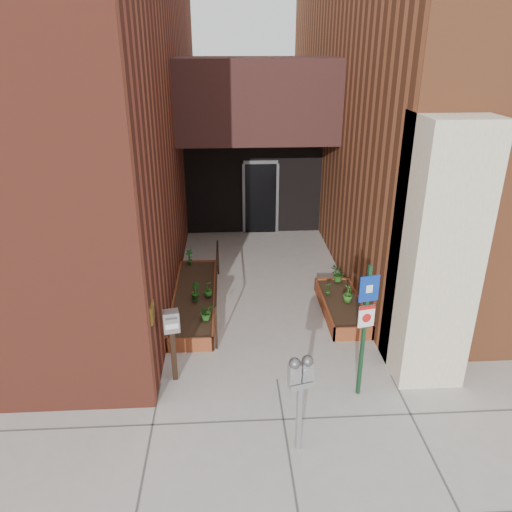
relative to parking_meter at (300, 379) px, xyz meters
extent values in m
plane|color=#9E9991|center=(-0.14, 1.59, -1.20)|extent=(80.00, 80.00, 0.00)
cube|color=maroon|center=(-6.14, 8.29, 3.80)|extent=(8.00, 14.60, 10.00)
cube|color=brown|center=(5.86, 8.74, 3.80)|extent=(8.00, 13.70, 10.00)
cube|color=#BBAE8F|center=(2.41, 1.79, 1.00)|extent=(1.10, 1.20, 4.40)
cube|color=black|center=(-0.14, 7.59, 2.80)|extent=(4.20, 2.00, 2.00)
cube|color=black|center=(-0.14, 8.99, 0.30)|extent=(4.00, 0.30, 3.00)
cube|color=black|center=(0.06, 8.81, -0.15)|extent=(0.90, 0.06, 2.10)
cube|color=#B79338|center=(-2.13, 1.39, 0.30)|extent=(0.04, 0.30, 0.30)
cube|color=maroon|center=(-1.69, 2.51, -1.05)|extent=(0.90, 0.04, 0.30)
cube|color=maroon|center=(-1.69, 6.07, -1.05)|extent=(0.90, 0.04, 0.30)
cube|color=maroon|center=(-2.12, 4.29, -1.05)|extent=(0.04, 3.60, 0.30)
cube|color=maroon|center=(-1.26, 4.29, -1.05)|extent=(0.04, 3.60, 0.30)
cube|color=black|center=(-1.69, 4.29, -1.07)|extent=(0.82, 3.52, 0.26)
cube|color=maroon|center=(1.46, 2.71, -1.05)|extent=(0.80, 0.04, 0.30)
cube|color=maroon|center=(1.46, 4.87, -1.05)|extent=(0.80, 0.04, 0.30)
cube|color=maroon|center=(1.08, 3.79, -1.05)|extent=(0.04, 2.20, 0.30)
cube|color=maroon|center=(1.84, 3.79, -1.05)|extent=(0.04, 2.20, 0.30)
cube|color=black|center=(1.46, 3.79, -1.07)|extent=(0.72, 2.12, 0.26)
cylinder|color=black|center=(-1.19, 2.59, -0.75)|extent=(0.04, 0.04, 0.90)
cylinder|color=black|center=(-1.19, 5.89, -0.75)|extent=(0.04, 0.04, 0.90)
cylinder|color=black|center=(-1.19, 4.24, -0.32)|extent=(0.04, 3.30, 0.04)
cube|color=#949496|center=(0.00, 0.00, -0.67)|extent=(0.08, 0.08, 1.08)
cube|color=#949496|center=(0.00, 0.00, -0.08)|extent=(0.34, 0.20, 0.09)
cube|color=#949496|center=(-0.09, -0.02, 0.11)|extent=(0.18, 0.14, 0.28)
sphere|color=#59595B|center=(-0.09, -0.02, 0.27)|extent=(0.16, 0.16, 0.16)
cube|color=white|center=(-0.08, -0.08, 0.13)|extent=(0.10, 0.03, 0.05)
cube|color=#B21414|center=(-0.08, -0.08, 0.05)|extent=(0.10, 0.03, 0.03)
cube|color=#949496|center=(0.09, 0.02, 0.11)|extent=(0.18, 0.14, 0.28)
sphere|color=#59595B|center=(0.09, 0.02, 0.27)|extent=(0.16, 0.16, 0.16)
cube|color=white|center=(0.10, -0.03, 0.13)|extent=(0.10, 0.03, 0.05)
cube|color=#B21414|center=(0.10, -0.03, 0.05)|extent=(0.10, 0.03, 0.03)
cube|color=#14381E|center=(1.16, 1.15, -0.04)|extent=(0.06, 0.06, 2.33)
cube|color=navy|center=(1.17, 1.11, 0.75)|extent=(0.31, 0.09, 0.42)
cube|color=white|center=(1.17, 1.11, 0.75)|extent=(0.11, 0.03, 0.13)
cube|color=white|center=(1.17, 1.11, 0.28)|extent=(0.26, 0.08, 0.37)
cube|color=#B21414|center=(1.17, 1.11, 0.43)|extent=(0.26, 0.07, 0.06)
cylinder|color=#B21414|center=(1.17, 1.10, 0.26)|extent=(0.15, 0.04, 0.15)
cube|color=black|center=(-1.89, 1.71, -0.72)|extent=(0.10, 0.10, 0.97)
cube|color=#ADADAF|center=(-1.89, 1.71, -0.06)|extent=(0.30, 0.24, 0.37)
cube|color=#59595B|center=(-1.87, 1.61, 0.05)|extent=(0.19, 0.05, 0.04)
cube|color=white|center=(-1.87, 1.61, -0.10)|extent=(0.21, 0.05, 0.09)
imported|color=#1F5819|center=(-1.39, 3.18, -0.74)|extent=(0.42, 0.42, 0.33)
imported|color=#1C4F16|center=(-1.65, 4.00, -0.70)|extent=(0.27, 0.27, 0.40)
imported|color=#255D1A|center=(-1.39, 4.15, -0.73)|extent=(0.27, 0.27, 0.34)
imported|color=#1B611E|center=(-1.88, 5.88, -0.71)|extent=(0.28, 0.28, 0.38)
imported|color=#2A611B|center=(1.56, 3.74, -0.71)|extent=(0.22, 0.22, 0.38)
imported|color=#224F16|center=(1.21, 4.07, -0.75)|extent=(0.16, 0.16, 0.30)
imported|color=#245618|center=(1.56, 4.69, -0.72)|extent=(0.47, 0.47, 0.37)
camera|label=1|loc=(-0.92, -5.42, 4.16)|focal=35.00mm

